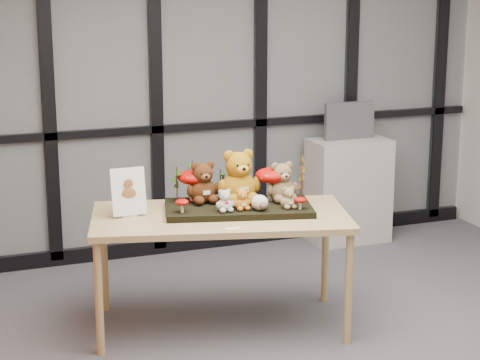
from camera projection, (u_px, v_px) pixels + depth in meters
name	position (u px, v px, depth m)	size (l,w,h in m)	color
room_shell	(355.00, 86.00, 4.76)	(5.00, 5.00, 5.00)	beige
glass_partition	(209.00, 81.00, 7.06)	(4.90, 0.06, 2.78)	#2D383F
display_table	(220.00, 224.00, 5.60)	(1.80, 1.21, 0.77)	tan
diorama_tray	(238.00, 208.00, 5.65)	(0.94, 0.47, 0.04)	black
bear_pooh_yellow	(238.00, 173.00, 5.67)	(0.30, 0.27, 0.39)	#A46F10
bear_brown_medium	(203.00, 180.00, 5.68)	(0.23, 0.21, 0.30)	#42210D
bear_tan_back	(282.00, 179.00, 5.72)	(0.22, 0.20, 0.29)	olive
bear_small_yellow	(242.00, 198.00, 5.52)	(0.12, 0.11, 0.15)	orange
bear_white_bow	(225.00, 199.00, 5.48)	(0.12, 0.11, 0.16)	beige
bear_beige_small	(289.00, 196.00, 5.56)	(0.12, 0.11, 0.16)	#968052
plush_cream_hedgehog	(260.00, 202.00, 5.52)	(0.08, 0.07, 0.11)	beige
mushroom_back_left	(193.00, 184.00, 5.73)	(0.20, 0.20, 0.23)	#9A0904
mushroom_back_right	(271.00, 182.00, 5.75)	(0.22, 0.22, 0.24)	#9A0904
mushroom_front_left	(182.00, 205.00, 5.46)	(0.09, 0.09, 0.10)	#9A0904
mushroom_front_right	(300.00, 203.00, 5.54)	(0.08, 0.08, 0.09)	#9A0904
sprig_green_far_left	(177.00, 184.00, 5.69)	(0.05, 0.05, 0.24)	#113A0D
sprig_green_mid_left	(193.00, 180.00, 5.75)	(0.05, 0.05, 0.27)	#113A0D
sprig_dry_far_right	(301.00, 177.00, 5.75)	(0.05, 0.05, 0.31)	brown
sprig_dry_mid_right	(302.00, 185.00, 5.64)	(0.05, 0.05, 0.25)	brown
sprig_green_centre	(220.00, 184.00, 5.79)	(0.05, 0.05, 0.20)	#113A0D
sign_holder	(129.00, 194.00, 5.50)	(0.22, 0.07, 0.31)	silver
label_card	(233.00, 229.00, 5.27)	(0.09, 0.03, 0.00)	white
cabinet	(348.00, 190.00, 7.48)	(0.67, 0.39, 0.89)	#B2A99F
monitor	(349.00, 121.00, 7.36)	(0.45, 0.05, 0.32)	#4F5157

